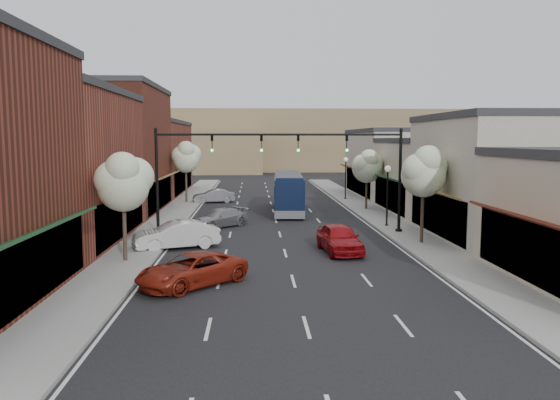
{
  "coord_description": "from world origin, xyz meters",
  "views": [
    {
      "loc": [
        -1.79,
        -27.7,
        6.31
      ],
      "look_at": [
        0.06,
        8.93,
        2.2
      ],
      "focal_mm": 35.0,
      "sensor_mm": 36.0,
      "label": 1
    }
  ],
  "objects": [
    {
      "name": "hill_far",
      "position": [
        0.0,
        90.0,
        6.0
      ],
      "size": [
        120.0,
        30.0,
        12.0
      ],
      "primitive_type": "cube",
      "color": "#7A6647",
      "rests_on": "ground"
    },
    {
      "name": "tree_right_near",
      "position": [
        8.35,
        3.94,
        4.45
      ],
      "size": [
        2.85,
        2.65,
        5.95
      ],
      "color": "#47382B",
      "rests_on": "ground"
    },
    {
      "name": "lamp_post_near",
      "position": [
        7.8,
        10.5,
        3.01
      ],
      "size": [
        0.44,
        0.44,
        4.44
      ],
      "color": "black",
      "rests_on": "ground"
    },
    {
      "name": "lamp_post_far",
      "position": [
        7.8,
        28.0,
        3.01
      ],
      "size": [
        0.44,
        0.44,
        4.44
      ],
      "color": "black",
      "rests_on": "ground"
    },
    {
      "name": "parked_car_b",
      "position": [
        -6.2,
        3.61,
        0.8
      ],
      "size": [
        5.17,
        3.24,
        1.61
      ],
      "primitive_type": "imported",
      "rotation": [
        0.0,
        0.0,
        -1.23
      ],
      "color": "silver",
      "rests_on": "ground"
    },
    {
      "name": "red_hatchback",
      "position": [
        3.03,
        2.01,
        0.81
      ],
      "size": [
        2.36,
        4.9,
        1.61
      ],
      "primitive_type": "imported",
      "rotation": [
        0.0,
        0.0,
        0.1
      ],
      "color": "maroon",
      "rests_on": "ground"
    },
    {
      "name": "tree_left_far",
      "position": [
        -8.25,
        25.94,
        4.6
      ],
      "size": [
        2.85,
        2.65,
        6.13
      ],
      "color": "#47382B",
      "rests_on": "ground"
    },
    {
      "name": "coach_bus",
      "position": [
        1.3,
        19.16,
        1.74
      ],
      "size": [
        2.85,
        10.95,
        3.32
      ],
      "rotation": [
        0.0,
        0.0,
        -0.04
      ],
      "color": "black",
      "rests_on": "ground"
    },
    {
      "name": "tree_right_far",
      "position": [
        8.35,
        19.94,
        3.99
      ],
      "size": [
        2.85,
        2.65,
        5.43
      ],
      "color": "#47382B",
      "rests_on": "ground"
    },
    {
      "name": "hill_near",
      "position": [
        -25.0,
        78.0,
        4.0
      ],
      "size": [
        50.0,
        20.0,
        8.0
      ],
      "primitive_type": "cube",
      "color": "#7A6647",
      "rests_on": "ground"
    },
    {
      "name": "bldg_left_far",
      "position": [
        -14.22,
        36.0,
        4.16
      ],
      "size": [
        10.14,
        18.1,
        8.4
      ],
      "color": "brown",
      "rests_on": "ground"
    },
    {
      "name": "sidewalk_left",
      "position": [
        -8.4,
        18.5,
        0.07
      ],
      "size": [
        2.8,
        73.0,
        0.15
      ],
      "primitive_type": "cube",
      "color": "gray",
      "rests_on": "ground"
    },
    {
      "name": "parked_car_c",
      "position": [
        -4.2,
        11.25,
        0.66
      ],
      "size": [
        4.58,
        4.49,
        1.32
      ],
      "primitive_type": "imported",
      "rotation": [
        0.0,
        0.0,
        -0.81
      ],
      "color": "gray",
      "rests_on": "ground"
    },
    {
      "name": "curb_right",
      "position": [
        7.0,
        18.5,
        0.07
      ],
      "size": [
        0.25,
        73.0,
        0.17
      ],
      "primitive_type": "cube",
      "color": "gray",
      "rests_on": "ground"
    },
    {
      "name": "bldg_right_midfar",
      "position": [
        13.7,
        18.0,
        3.17
      ],
      "size": [
        9.14,
        12.1,
        6.4
      ],
      "color": "#BBAE94",
      "rests_on": "ground"
    },
    {
      "name": "signal_mast_right",
      "position": [
        5.62,
        8.0,
        4.62
      ],
      "size": [
        8.22,
        0.46,
        7.0
      ],
      "color": "black",
      "rests_on": "ground"
    },
    {
      "name": "parked_car_e",
      "position": [
        -5.67,
        26.47,
        0.67
      ],
      "size": [
        4.28,
        2.19,
        1.34
      ],
      "primitive_type": "imported",
      "rotation": [
        0.0,
        0.0,
        -1.38
      ],
      "color": "#97979C",
      "rests_on": "ground"
    },
    {
      "name": "ground",
      "position": [
        0.0,
        0.0,
        0.0
      ],
      "size": [
        160.0,
        160.0,
        0.0
      ],
      "primitive_type": "plane",
      "color": "black",
      "rests_on": "ground"
    },
    {
      "name": "bldg_right_midnear",
      "position": [
        13.72,
        6.0,
        3.91
      ],
      "size": [
        9.14,
        12.1,
        7.9
      ],
      "color": "#BBB3A0",
      "rests_on": "ground"
    },
    {
      "name": "tree_left_near",
      "position": [
        -8.25,
        -0.06,
        4.22
      ],
      "size": [
        2.85,
        2.65,
        5.69
      ],
      "color": "#47382B",
      "rests_on": "ground"
    },
    {
      "name": "curb_left",
      "position": [
        -7.0,
        18.5,
        0.07
      ],
      "size": [
        0.25,
        73.0,
        0.17
      ],
      "primitive_type": "cube",
      "color": "gray",
      "rests_on": "ground"
    },
    {
      "name": "sidewalk_right",
      "position": [
        8.4,
        18.5,
        0.07
      ],
      "size": [
        2.8,
        73.0,
        0.15
      ],
      "primitive_type": "cube",
      "color": "gray",
      "rests_on": "ground"
    },
    {
      "name": "bldg_left_midnear",
      "position": [
        -14.23,
        6.0,
        4.66
      ],
      "size": [
        10.14,
        14.1,
        9.4
      ],
      "color": "brown",
      "rests_on": "ground"
    },
    {
      "name": "bldg_left_midfar",
      "position": [
        -14.24,
        20.0,
        5.4
      ],
      "size": [
        10.14,
        14.1,
        10.9
      ],
      "color": "maroon",
      "rests_on": "ground"
    },
    {
      "name": "parked_car_a",
      "position": [
        -4.44,
        -4.53,
        0.7
      ],
      "size": [
        5.21,
        5.18,
        1.4
      ],
      "primitive_type": "imported",
      "rotation": [
        0.0,
        0.0,
        -0.79
      ],
      "color": "maroon",
      "rests_on": "ground"
    },
    {
      "name": "bldg_right_far",
      "position": [
        13.71,
        32.0,
        3.66
      ],
      "size": [
        9.14,
        16.1,
        7.4
      ],
      "color": "#BBB3A0",
      "rests_on": "ground"
    },
    {
      "name": "signal_mast_left",
      "position": [
        -5.62,
        8.0,
        4.62
      ],
      "size": [
        8.22,
        0.46,
        7.0
      ],
      "color": "black",
      "rests_on": "ground"
    }
  ]
}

